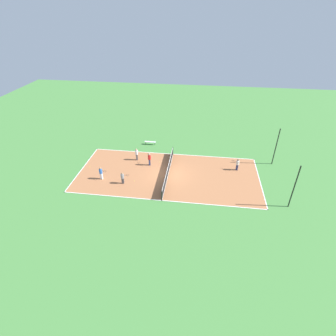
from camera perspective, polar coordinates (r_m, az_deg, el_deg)
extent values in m
plane|color=#47843D|center=(31.37, 0.00, -1.39)|extent=(80.00, 80.00, 0.00)
cube|color=#AD6B42|center=(31.36, 0.00, -1.37)|extent=(9.97, 21.49, 0.02)
cube|color=white|center=(35.52, 1.06, 3.06)|extent=(0.10, 21.49, 0.00)
cube|color=white|center=(27.44, -1.38, -7.06)|extent=(0.10, 21.49, 0.00)
cube|color=white|center=(34.23, -18.04, 0.04)|extent=(9.97, 0.10, 0.00)
cube|color=white|center=(31.99, 19.37, -2.70)|extent=(9.97, 0.10, 0.00)
cube|color=white|center=(31.35, 0.00, -1.35)|extent=(9.97, 0.10, 0.00)
cylinder|color=black|center=(35.17, 1.05, 3.76)|extent=(0.10, 0.10, 1.10)
cylinder|color=black|center=(27.17, -1.36, -6.04)|extent=(0.10, 0.10, 1.10)
cube|color=black|center=(31.06, 0.00, -0.55)|extent=(9.67, 0.03, 1.05)
cube|color=white|center=(30.80, 0.00, 0.22)|extent=(9.67, 0.04, 0.06)
cube|color=silver|center=(37.92, -3.90, 5.71)|extent=(0.36, 1.61, 0.04)
cylinder|color=#4C4C51|center=(38.15, -4.86, 5.46)|extent=(0.08, 0.08, 0.41)
cylinder|color=#4C4C51|center=(37.90, -2.91, 5.35)|extent=(0.08, 0.08, 0.41)
cube|color=navy|center=(33.03, 14.78, 0.17)|extent=(0.26, 0.30, 0.77)
cylinder|color=silver|center=(32.69, 14.94, 1.13)|extent=(0.45, 0.45, 0.54)
sphere|color=brown|center=(32.50, 15.03, 1.71)|extent=(0.23, 0.23, 0.23)
cylinder|color=#262626|center=(32.66, 14.43, 1.46)|extent=(0.11, 0.28, 0.03)
torus|color=black|center=(32.69, 13.95, 1.56)|extent=(0.38, 0.38, 0.02)
cube|color=navy|center=(32.95, -4.04, 1.27)|extent=(0.30, 0.27, 0.84)
cylinder|color=red|center=(32.59, -4.08, 2.34)|extent=(0.45, 0.45, 0.59)
sphere|color=tan|center=(32.38, -4.11, 2.98)|extent=(0.25, 0.25, 0.25)
cylinder|color=#262626|center=(32.79, -4.15, 2.84)|extent=(0.28, 0.11, 0.03)
torus|color=black|center=(33.04, -4.21, 3.08)|extent=(0.38, 0.38, 0.02)
cube|color=#4C4C51|center=(34.22, -6.80, 2.37)|extent=(0.31, 0.28, 0.82)
cylinder|color=white|center=(33.88, -6.87, 3.39)|extent=(0.47, 0.47, 0.57)
sphere|color=tan|center=(33.69, -6.92, 3.99)|extent=(0.25, 0.25, 0.25)
cube|color=#4C4C51|center=(30.06, -9.81, -2.74)|extent=(0.23, 0.27, 0.72)
cylinder|color=gray|center=(29.71, -9.92, -1.77)|extent=(0.40, 0.40, 0.51)
sphere|color=#A87A56|center=(29.51, -9.99, -1.19)|extent=(0.22, 0.22, 0.22)
cylinder|color=#262626|center=(29.58, -9.33, -1.58)|extent=(0.06, 0.28, 0.03)
torus|color=black|center=(29.54, -8.80, -1.58)|extent=(0.34, 0.34, 0.02)
cube|color=white|center=(31.30, -14.29, -1.71)|extent=(0.26, 0.30, 0.78)
cylinder|color=blue|center=(30.94, -14.45, -0.69)|extent=(0.44, 0.44, 0.55)
sphere|color=#A87A56|center=(30.74, -14.55, -0.08)|extent=(0.23, 0.23, 0.23)
cylinder|color=#262626|center=(30.69, -14.01, -0.61)|extent=(0.11, 0.28, 0.03)
torus|color=black|center=(30.54, -13.58, -0.73)|extent=(0.38, 0.38, 0.02)
sphere|color=#CCE033|center=(33.68, -1.78, 1.32)|extent=(0.07, 0.07, 0.07)
sphere|color=#CCE033|center=(30.43, -7.32, -2.76)|extent=(0.07, 0.07, 0.07)
sphere|color=#CCE033|center=(34.12, -16.64, 0.27)|extent=(0.07, 0.07, 0.07)
cylinder|color=black|center=(34.80, 22.43, 4.27)|extent=(0.12, 0.12, 4.86)
cylinder|color=black|center=(27.98, 25.77, -3.79)|extent=(0.12, 0.12, 4.86)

